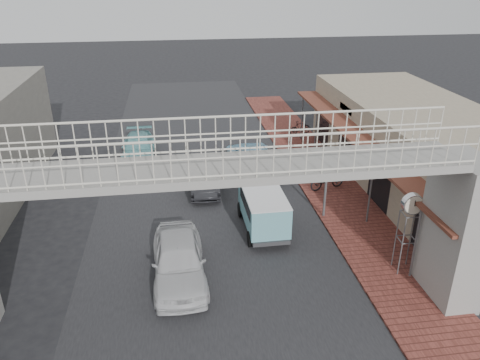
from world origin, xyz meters
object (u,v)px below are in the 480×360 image
object	(u,v)px
angkot_curb	(253,157)
motorcycle_near	(327,180)
motorcycle_far	(300,128)
angkot_van	(263,206)
dark_sedan	(204,177)
angkot_far	(138,147)
street_clock	(412,208)
white_hatchback	(179,260)
arrow_sign	(347,162)

from	to	relation	value
angkot_curb	motorcycle_near	xyz separation A→B (m)	(3.19, -3.27, -0.09)
angkot_curb	motorcycle_far	bearing A→B (deg)	-134.88
angkot_van	dark_sedan	bearing A→B (deg)	115.66
angkot_curb	angkot_far	world-z (taller)	angkot_curb
street_clock	motorcycle_far	bearing A→B (deg)	92.04
white_hatchback	motorcycle_near	size ratio (longest dim) A/B	2.41
angkot_curb	angkot_far	bearing A→B (deg)	-28.55
angkot_curb	motorcycle_near	world-z (taller)	angkot_curb
angkot_far	motorcycle_near	xyz separation A→B (m)	(9.53, -5.87, -0.05)
dark_sedan	motorcycle_far	bearing A→B (deg)	47.95
motorcycle_near	motorcycle_far	distance (m)	8.36
motorcycle_near	arrow_sign	bearing A→B (deg)	159.66
angkot_curb	street_clock	size ratio (longest dim) A/B	1.61
street_clock	arrow_sign	distance (m)	4.27
motorcycle_near	street_clock	xyz separation A→B (m)	(0.60, -7.04, 2.05)
angkot_van	arrow_sign	distance (m)	4.02
angkot_van	motorcycle_near	xyz separation A→B (m)	(3.90, 3.35, -0.54)
white_hatchback	motorcycle_near	world-z (taller)	white_hatchback
white_hatchback	arrow_sign	distance (m)	8.27
white_hatchback	street_clock	bearing A→B (deg)	-6.54
angkot_curb	angkot_far	xyz separation A→B (m)	(-6.34, 2.59, -0.04)
white_hatchback	angkot_van	xyz separation A→B (m)	(3.60, 2.93, 0.35)
angkot_far	angkot_van	bearing A→B (deg)	-58.85
white_hatchback	motorcycle_near	xyz separation A→B (m)	(7.50, 6.28, -0.18)
angkot_curb	arrow_sign	bearing A→B (deg)	109.46
angkot_far	arrow_sign	bearing A→B (deg)	-43.42
angkot_curb	motorcycle_far	world-z (taller)	angkot_curb
motorcycle_near	motorcycle_far	size ratio (longest dim) A/B	1.22
dark_sedan	street_clock	distance (m)	10.67
angkot_van	motorcycle_far	world-z (taller)	angkot_van
dark_sedan	angkot_curb	bearing A→B (deg)	39.16
dark_sedan	angkot_van	size ratio (longest dim) A/B	1.09
white_hatchback	angkot_curb	size ratio (longest dim) A/B	0.93
white_hatchback	arrow_sign	xyz separation A→B (m)	(7.27, 3.43, 1.92)
dark_sedan	angkot_curb	xyz separation A→B (m)	(2.88, 2.23, 0.03)
motorcycle_far	street_clock	size ratio (longest dim) A/B	0.51
white_hatchback	dark_sedan	world-z (taller)	white_hatchback
angkot_van	motorcycle_near	world-z (taller)	angkot_van
white_hatchback	angkot_van	world-z (taller)	angkot_van
dark_sedan	angkot_van	world-z (taller)	angkot_van
angkot_curb	angkot_far	distance (m)	6.85
white_hatchback	angkot_van	size ratio (longest dim) A/B	1.25
motorcycle_far	angkot_van	bearing A→B (deg)	141.55
dark_sedan	angkot_van	distance (m)	4.93
angkot_curb	motorcycle_far	size ratio (longest dim) A/B	3.17
arrow_sign	motorcycle_near	bearing A→B (deg)	96.34
arrow_sign	angkot_curb	bearing A→B (deg)	126.70
white_hatchback	dark_sedan	size ratio (longest dim) A/B	1.15
angkot_curb	angkot_far	size ratio (longest dim) A/B	1.11
angkot_curb	angkot_van	size ratio (longest dim) A/B	1.35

